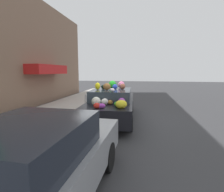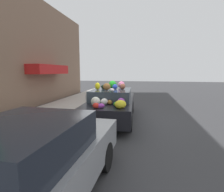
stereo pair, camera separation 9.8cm
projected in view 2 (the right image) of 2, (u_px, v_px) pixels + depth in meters
name	position (u px, v px, depth m)	size (l,w,h in m)	color
ground_plane	(109.00, 119.00, 7.54)	(60.00, 60.00, 0.00)	#38383A
sidewalk_curb	(52.00, 115.00, 8.05)	(24.00, 3.20, 0.13)	#B2ADA3
building_facade	(7.00, 48.00, 8.16)	(18.00, 1.20, 6.37)	#846651
fire_hydrant	(87.00, 100.00, 9.67)	(0.20, 0.20, 0.70)	#B2B2B7
art_car	(112.00, 103.00, 7.37)	(4.59, 2.00, 1.66)	black
parked_car_plain	(31.00, 165.00, 2.51)	(4.05, 1.83, 1.39)	gray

